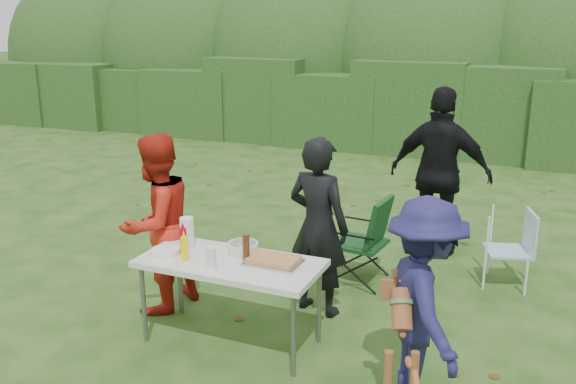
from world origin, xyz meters
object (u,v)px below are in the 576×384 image
at_px(person_cook, 318,227).
at_px(person_red_jacket, 157,224).
at_px(mustard_bottle, 184,249).
at_px(paper_towel_roll, 187,232).
at_px(dog, 407,383).
at_px(lawn_chair, 509,248).
at_px(beer_bottle, 246,249).
at_px(child, 424,304).
at_px(ketchup_bottle, 183,241).
at_px(folding_table, 230,266).
at_px(person_black_puffy, 440,174).
at_px(camping_chair, 359,238).

relative_size(person_cook, person_red_jacket, 1.00).
xyz_separation_m(mustard_bottle, paper_towel_roll, (-0.15, 0.29, 0.03)).
bearing_deg(dog, person_cook, 15.87).
bearing_deg(person_cook, lawn_chair, -128.58).
relative_size(lawn_chair, beer_bottle, 3.30).
bearing_deg(person_red_jacket, lawn_chair, 131.49).
bearing_deg(mustard_bottle, child, -1.76).
height_order(child, paper_towel_roll, child).
bearing_deg(ketchup_bottle, folding_table, 2.00).
height_order(folding_table, ketchup_bottle, ketchup_bottle).
height_order(person_black_puffy, ketchup_bottle, person_black_puffy).
height_order(person_red_jacket, dog, person_red_jacket).
relative_size(person_cook, mustard_bottle, 8.31).
relative_size(folding_table, mustard_bottle, 7.50).
height_order(person_red_jacket, ketchup_bottle, person_red_jacket).
distance_m(child, camping_chair, 2.12).
relative_size(person_black_puffy, child, 1.29).
bearing_deg(person_black_puffy, ketchup_bottle, 62.53).
bearing_deg(folding_table, mustard_bottle, -157.50).
bearing_deg(beer_bottle, camping_chair, 73.86).
height_order(person_black_puffy, camping_chair, person_black_puffy).
relative_size(folding_table, person_cook, 0.90).
xyz_separation_m(person_red_jacket, lawn_chair, (2.98, 1.83, -0.44)).
relative_size(folding_table, camping_chair, 1.61).
xyz_separation_m(folding_table, person_black_puffy, (1.24, 2.68, 0.29)).
height_order(person_cook, person_black_puffy, person_black_puffy).
bearing_deg(person_red_jacket, beer_bottle, 84.17).
height_order(person_cook, lawn_chair, person_cook).
distance_m(person_red_jacket, camping_chair, 2.06).
height_order(lawn_chair, paper_towel_roll, paper_towel_roll).
distance_m(camping_chair, lawn_chair, 1.53).
distance_m(camping_chair, mustard_bottle, 2.06).
distance_m(person_cook, camping_chair, 0.90).
xyz_separation_m(dog, camping_chair, (-1.03, 2.39, -0.00)).
bearing_deg(person_red_jacket, person_black_puffy, 147.56).
bearing_deg(camping_chair, person_cook, 85.29).
relative_size(person_red_jacket, dog, 1.70).
bearing_deg(ketchup_bottle, child, -5.21).
xyz_separation_m(camping_chair, mustard_bottle, (-0.96, -1.78, 0.38)).
bearing_deg(mustard_bottle, beer_bottle, 17.74).
xyz_separation_m(dog, mustard_bottle, (-1.98, 0.61, 0.37)).
xyz_separation_m(person_red_jacket, beer_bottle, (1.07, -0.30, 0.03)).
height_order(dog, paper_towel_roll, paper_towel_roll).
bearing_deg(ketchup_bottle, person_black_puffy, 58.28).
bearing_deg(person_red_jacket, paper_towel_roll, 78.40).
bearing_deg(person_black_puffy, person_red_jacket, 51.86).
bearing_deg(child, beer_bottle, 50.92).
height_order(lawn_chair, mustard_bottle, mustard_bottle).
relative_size(person_black_puffy, mustard_bottle, 9.72).
relative_size(ketchup_bottle, paper_towel_roll, 0.85).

